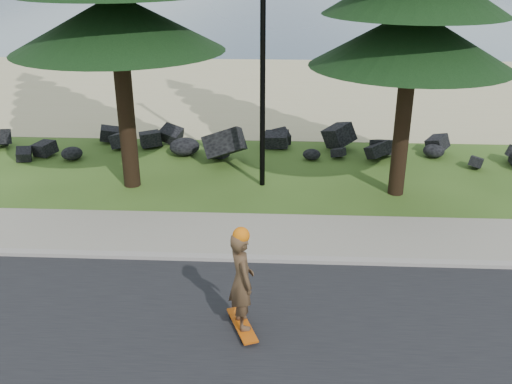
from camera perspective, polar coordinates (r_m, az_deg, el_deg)
ground at (r=12.52m, az=0.02°, el=-4.86°), size 160.00×160.00×0.00m
road at (r=8.81m, az=-1.53°, el=-18.68°), size 160.00×7.00×0.02m
kerb at (r=11.71m, az=-0.20°, el=-6.71°), size 160.00×0.20×0.10m
sidewalk at (r=12.68m, az=0.07°, el=-4.27°), size 160.00×2.00×0.08m
beach_sand at (r=26.21m, az=1.64°, el=10.22°), size 160.00×15.00×0.01m
ocean at (r=62.32m, az=2.50°, el=17.77°), size 160.00×58.00×0.01m
seawall_boulders at (r=17.66m, az=0.94°, el=3.71°), size 60.00×2.40×1.10m
lamp_post at (r=14.35m, az=0.70°, el=16.18°), size 0.25×0.14×8.14m
skateboarder at (r=9.29m, az=-1.45°, el=-8.88°), size 0.60×1.04×1.90m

